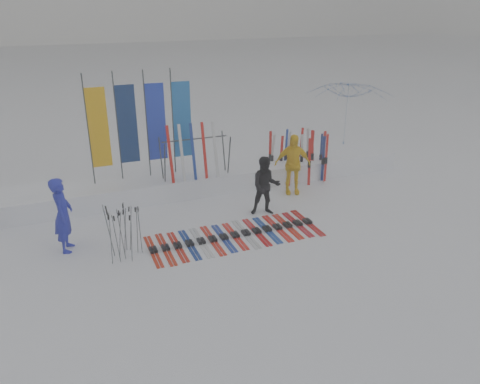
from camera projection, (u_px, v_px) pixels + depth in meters
name	position (u px, v px, depth m)	size (l,w,h in m)	color
ground	(257.00, 256.00, 11.09)	(120.00, 120.00, 0.00)	white
snow_bank	(199.00, 180.00, 14.93)	(14.00, 1.60, 0.60)	white
person_blue	(63.00, 215.00, 11.04)	(0.68, 0.44, 1.86)	#1C22A4
person_black	(266.00, 186.00, 12.97)	(0.82, 0.64, 1.68)	black
person_yellow	(292.00, 164.00, 14.36)	(1.11, 0.46, 1.90)	yellow
tent_canopy	(347.00, 118.00, 17.86)	(3.13, 3.19, 2.87)	white
ski_row	(235.00, 235.00, 12.00)	(4.41, 1.69, 0.07)	red
pole_cluster	(123.00, 233.00, 10.87)	(0.78, 0.72, 1.26)	#595B60
feather_flags	(141.00, 124.00, 13.75)	(3.05, 0.14, 3.20)	#383A3F
ski_rack	(195.00, 152.00, 14.09)	(2.04, 0.80, 1.23)	#383A3F
upright_skis	(301.00, 156.00, 15.61)	(1.77, 1.18, 1.67)	red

